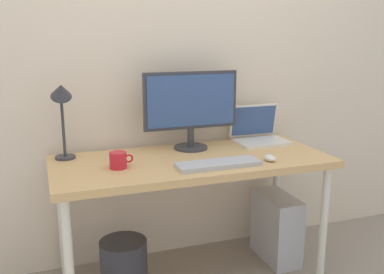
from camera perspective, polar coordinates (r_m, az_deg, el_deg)
The scene contains 10 objects.
back_wall at distance 2.69m, azimuth -2.81°, elevation 11.16°, with size 4.40×0.04×2.60m, color beige.
desk at distance 2.43m, azimuth -0.00°, elevation -4.21°, with size 1.52×0.65×0.73m.
monitor at distance 2.56m, azimuth -0.15°, elevation 4.18°, with size 0.57×0.20×0.46m.
laptop at distance 2.79m, azimuth 8.65°, elevation 0.53°, with size 0.32×0.26×0.23m.
desk_lamp at distance 2.41m, azimuth -16.61°, elevation 4.29°, with size 0.11×0.16×0.44m.
keyboard at distance 2.27m, azimuth 3.43°, elevation -3.53°, with size 0.44×0.14×0.02m, color #B2B2B7.
mouse at distance 2.40m, azimuth 10.10°, elevation -2.69°, with size 0.06×0.09×0.03m, color silver.
coffee_mug at distance 2.26m, azimuth -9.57°, elevation -2.99°, with size 0.12×0.09×0.08m.
computer_tower at distance 2.87m, azimuth 10.94°, elevation -11.49°, with size 0.18×0.36×0.42m, color #B2B2B7.
wastebasket at distance 2.55m, azimuth -8.88°, elevation -16.23°, with size 0.26×0.26×0.30m, color #333338.
Camera 1 is at (-0.77, -2.18, 1.41)m, focal length 40.93 mm.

